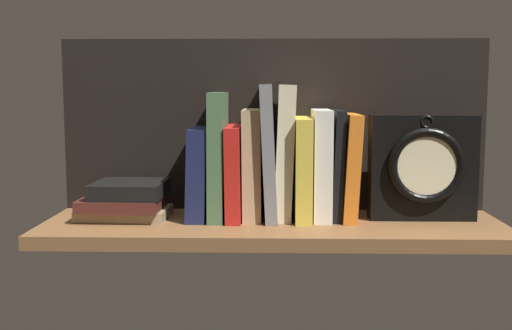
% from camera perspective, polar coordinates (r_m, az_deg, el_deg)
% --- Properties ---
extents(ground_plane, '(0.87, 0.27, 0.03)m').
position_cam_1_polar(ground_plane, '(1.20, 1.76, -5.71)').
color(ground_plane, brown).
extents(back_panel, '(0.87, 0.01, 0.35)m').
position_cam_1_polar(back_panel, '(1.30, 1.78, 3.61)').
color(back_panel, black).
rests_on(back_panel, ground_plane).
extents(book_navy_bierce, '(0.04, 0.15, 0.18)m').
position_cam_1_polar(book_navy_bierce, '(1.23, -4.87, -0.71)').
color(book_navy_bierce, '#192147').
rests_on(book_navy_bierce, ground_plane).
extents(book_green_romantic, '(0.03, 0.16, 0.24)m').
position_cam_1_polar(book_green_romantic, '(1.23, -3.22, 0.87)').
color(book_green_romantic, '#476B44').
rests_on(book_green_romantic, ground_plane).
extents(book_red_requiem, '(0.03, 0.16, 0.18)m').
position_cam_1_polar(book_red_requiem, '(1.23, -1.73, -0.63)').
color(book_red_requiem, red).
rests_on(book_red_requiem, ground_plane).
extents(book_tan_shortstories, '(0.04, 0.13, 0.21)m').
position_cam_1_polar(book_tan_shortstories, '(1.22, -0.12, 0.10)').
color(book_tan_shortstories, tan).
rests_on(book_tan_shortstories, ground_plane).
extents(book_gray_chess, '(0.03, 0.16, 0.26)m').
position_cam_1_polar(book_gray_chess, '(1.22, 1.38, 1.21)').
color(book_gray_chess, gray).
rests_on(book_gray_chess, ground_plane).
extents(book_cream_twain, '(0.04, 0.13, 0.26)m').
position_cam_1_polar(book_cream_twain, '(1.22, 2.82, 1.18)').
color(book_cream_twain, beige).
rests_on(book_cream_twain, ground_plane).
extents(book_yellow_seinlanguage, '(0.03, 0.16, 0.19)m').
position_cam_1_polar(book_yellow_seinlanguage, '(1.23, 4.43, -0.28)').
color(book_yellow_seinlanguage, gold).
rests_on(book_yellow_seinlanguage, ground_plane).
extents(book_white_catcher, '(0.03, 0.14, 0.21)m').
position_cam_1_polar(book_white_catcher, '(1.23, 6.11, 0.07)').
color(book_white_catcher, silver).
rests_on(book_white_catcher, ground_plane).
extents(book_black_skeptic, '(0.02, 0.12, 0.21)m').
position_cam_1_polar(book_black_skeptic, '(1.23, 7.47, 0.05)').
color(book_black_skeptic, black).
rests_on(book_black_skeptic, ground_plane).
extents(book_orange_pandolfini, '(0.04, 0.14, 0.20)m').
position_cam_1_polar(book_orange_pandolfini, '(1.23, 8.64, -0.12)').
color(book_orange_pandolfini, orange).
rests_on(book_orange_pandolfini, ground_plane).
extents(framed_clock, '(0.20, 0.07, 0.20)m').
position_cam_1_polar(framed_clock, '(1.25, 15.02, -0.18)').
color(framed_clock, black).
rests_on(framed_clock, ground_plane).
extents(book_stack_side, '(0.17, 0.14, 0.07)m').
position_cam_1_polar(book_stack_side, '(1.25, -11.43, -3.15)').
color(book_stack_side, '#9E8966').
rests_on(book_stack_side, ground_plane).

